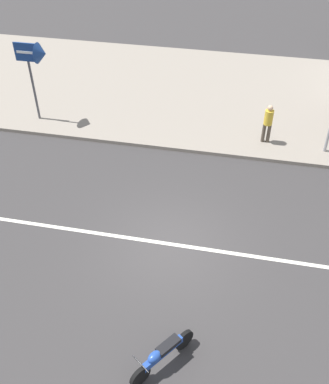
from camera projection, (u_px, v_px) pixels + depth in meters
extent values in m
plane|color=#383535|center=(170.00, 244.00, 13.95)|extent=(160.00, 160.00, 0.00)
cube|color=silver|center=(170.00, 244.00, 13.95)|extent=(50.40, 0.14, 0.01)
cube|color=gray|center=(210.00, 94.00, 21.47)|extent=(68.00, 10.00, 0.15)
cylinder|color=black|center=(140.00, 376.00, 10.34)|extent=(0.41, 0.51, 0.56)
cylinder|color=black|center=(184.00, 340.00, 11.07)|extent=(0.41, 0.51, 0.56)
cube|color=#23479E|center=(163.00, 353.00, 10.58)|extent=(0.82, 1.04, 0.18)
cube|color=black|center=(168.00, 345.00, 10.58)|extent=(0.57, 0.65, 0.12)
ellipsoid|color=#23479E|center=(155.00, 357.00, 10.38)|extent=(0.43, 0.46, 0.22)
cylinder|color=#232326|center=(141.00, 364.00, 10.04)|extent=(0.47, 0.36, 0.03)
cylinder|color=#4C4C51|center=(34.00, 91.00, 18.73)|extent=(0.10, 0.10, 2.61)
cube|color=navy|center=(26.00, 52.00, 17.63)|extent=(0.96, 0.06, 0.75)
cone|color=navy|center=(42.00, 53.00, 17.53)|extent=(0.36, 0.82, 0.82)
cube|color=white|center=(25.00, 52.00, 17.60)|extent=(0.77, 0.01, 0.10)
cylinder|color=#4C4238|center=(264.00, 133.00, 17.90)|extent=(0.14, 0.14, 0.81)
cylinder|color=#4C4238|center=(269.00, 133.00, 17.87)|extent=(0.14, 0.14, 0.81)
cylinder|color=gold|center=(269.00, 117.00, 17.43)|extent=(0.34, 0.34, 0.61)
sphere|color=#D6AD89|center=(270.00, 108.00, 17.17)|extent=(0.22, 0.22, 0.22)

